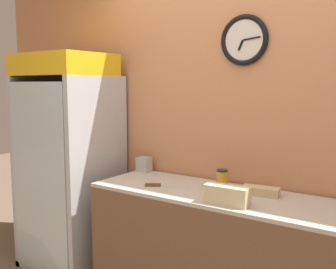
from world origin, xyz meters
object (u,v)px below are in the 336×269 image
sandwich_stack_middle (227,191)px  chefs_knife (161,185)px  condiment_jar (222,178)px  napkin_dispenser (144,164)px  sandwich_flat_left (261,191)px  beverage_cooler (73,151)px  sandwich_stack_bottom (227,200)px

sandwich_stack_middle → chefs_knife: (-0.58, 0.12, -0.08)m
chefs_knife → condiment_jar: condiment_jar is taller
condiment_jar → napkin_dispenser: (-0.74, 0.05, 0.00)m
chefs_knife → sandwich_flat_left: bearing=15.9°
beverage_cooler → sandwich_stack_middle: (1.58, -0.22, -0.05)m
sandwich_stack_middle → sandwich_flat_left: 0.33m
sandwich_stack_bottom → napkin_dispenser: 1.06m
beverage_cooler → sandwich_stack_bottom: (1.58, -0.22, -0.11)m
beverage_cooler → condiment_jar: bearing=7.1°
sandwich_stack_bottom → sandwich_stack_middle: size_ratio=1.00×
beverage_cooler → napkin_dispenser: bearing=19.4°
sandwich_flat_left → chefs_knife: sandwich_flat_left is taller
sandwich_stack_bottom → condiment_jar: (-0.23, 0.39, 0.03)m
sandwich_stack_middle → chefs_knife: size_ratio=0.99×
sandwich_stack_bottom → sandwich_flat_left: sandwich_stack_bottom is taller
sandwich_stack_middle → sandwich_flat_left: size_ratio=1.10×
sandwich_stack_bottom → sandwich_flat_left: 0.32m
sandwich_stack_middle → chefs_knife: sandwich_stack_middle is taller
sandwich_stack_middle → chefs_knife: bearing=168.2°
chefs_knife → napkin_dispenser: 0.50m
sandwich_stack_middle → condiment_jar: size_ratio=2.35×
chefs_knife → sandwich_stack_middle: bearing=-11.8°
sandwich_stack_middle → sandwich_stack_bottom: bearing=0.0°
sandwich_stack_bottom → chefs_knife: size_ratio=0.99×
sandwich_stack_bottom → condiment_jar: size_ratio=2.35×
chefs_knife → beverage_cooler: bearing=174.5°
sandwich_stack_middle → condiment_jar: condiment_jar is taller
beverage_cooler → sandwich_flat_left: bearing=3.2°
condiment_jar → napkin_dispenser: napkin_dispenser is taller
sandwich_stack_bottom → napkin_dispenser: napkin_dispenser is taller
beverage_cooler → condiment_jar: (1.36, 0.17, -0.08)m
sandwich_stack_bottom → condiment_jar: bearing=120.4°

